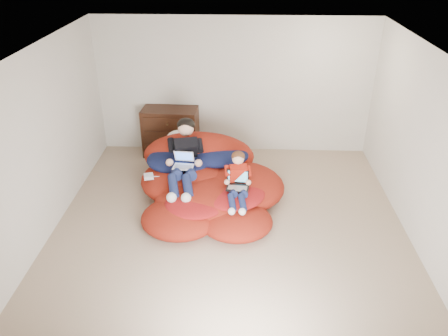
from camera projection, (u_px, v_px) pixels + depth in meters
room_shell at (230, 212)px, 6.22m from camera, size 5.10×5.10×2.77m
dresser at (171, 132)px, 8.11m from camera, size 1.03×0.59×0.90m
beanbag_pile at (207, 182)px, 6.86m from camera, size 2.34×2.37×0.90m
cream_pillow at (180, 139)px, 7.46m from camera, size 0.47×0.30×0.30m
older_boy at (184, 154)px, 6.71m from camera, size 0.46×1.30×0.84m
younger_boy at (238, 178)px, 6.28m from camera, size 0.31×0.82×0.63m
laptop_white at (184, 162)px, 6.66m from camera, size 0.32×0.32×0.21m
laptop_black at (238, 183)px, 6.29m from camera, size 0.35×0.29×0.24m
power_adapter at (149, 176)px, 6.72m from camera, size 0.18×0.18×0.05m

